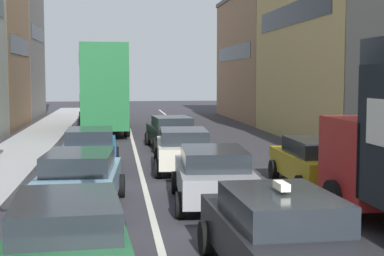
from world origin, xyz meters
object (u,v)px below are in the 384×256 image
(hatchback_centre_lane_third, at_px, (183,149))
(sedan_left_lane_third, at_px, (90,148))
(sedan_right_lane_behind_truck, at_px, (317,162))
(bus_mid_queue_primary, at_px, (102,84))
(sedan_left_lane_front, at_px, (67,240))
(taxi_centre_lane_front, at_px, (278,233))
(coupe_centre_lane_fourth, at_px, (171,131))
(wagon_left_lane_second, at_px, (80,179))
(sedan_centre_lane_second, at_px, (213,175))

(hatchback_centre_lane_third, bearing_deg, sedan_left_lane_third, 82.46)
(sedan_left_lane_third, relative_size, sedan_right_lane_behind_truck, 1.00)
(bus_mid_queue_primary, bearing_deg, hatchback_centre_lane_third, -170.93)
(sedan_left_lane_front, bearing_deg, hatchback_centre_lane_third, -19.23)
(taxi_centre_lane_front, height_order, bus_mid_queue_primary, bus_mid_queue_primary)
(taxi_centre_lane_front, xyz_separation_m, hatchback_centre_lane_third, (-0.27, 11.16, -0.00))
(sedan_left_lane_front, distance_m, hatchback_centre_lane_third, 11.56)
(hatchback_centre_lane_third, bearing_deg, coupe_centre_lane_fourth, 1.69)
(coupe_centre_lane_fourth, bearing_deg, hatchback_centre_lane_third, 174.59)
(wagon_left_lane_second, height_order, coupe_centre_lane_fourth, same)
(taxi_centre_lane_front, distance_m, sedan_left_lane_third, 12.30)
(wagon_left_lane_second, xyz_separation_m, sedan_right_lane_behind_truck, (6.84, 2.06, 0.00))
(sedan_left_lane_front, relative_size, sedan_right_lane_behind_truck, 1.02)
(taxi_centre_lane_front, height_order, sedan_left_lane_third, taxi_centre_lane_front)
(sedan_left_lane_front, bearing_deg, wagon_left_lane_second, -2.29)
(wagon_left_lane_second, distance_m, sedan_right_lane_behind_truck, 7.14)
(coupe_centre_lane_fourth, xyz_separation_m, bus_mid_queue_primary, (-3.34, 8.63, 2.03))
(taxi_centre_lane_front, height_order, wagon_left_lane_second, taxi_centre_lane_front)
(taxi_centre_lane_front, height_order, coupe_centre_lane_fourth, taxi_centre_lane_front)
(sedan_left_lane_third, distance_m, coupe_centre_lane_fourth, 6.66)
(sedan_centre_lane_second, xyz_separation_m, bus_mid_queue_primary, (-3.30, 20.44, 2.03))
(sedan_centre_lane_second, bearing_deg, taxi_centre_lane_front, -175.12)
(sedan_left_lane_third, xyz_separation_m, coupe_centre_lane_fourth, (3.44, 5.70, 0.00))
(sedan_left_lane_front, bearing_deg, bus_mid_queue_primary, -3.47)
(sedan_left_lane_third, height_order, coupe_centre_lane_fourth, same)
(sedan_left_lane_front, bearing_deg, coupe_centre_lane_fourth, -14.26)
(taxi_centre_lane_front, relative_size, sedan_left_lane_front, 0.99)
(wagon_left_lane_second, bearing_deg, sedan_right_lane_behind_truck, -69.91)
(coupe_centre_lane_fourth, relative_size, sedan_right_lane_behind_truck, 1.02)
(sedan_right_lane_behind_truck, xyz_separation_m, bus_mid_queue_primary, (-6.76, 18.57, 2.03))
(taxi_centre_lane_front, bearing_deg, bus_mid_queue_primary, 5.84)
(hatchback_centre_lane_third, bearing_deg, sedan_right_lane_behind_truck, -131.88)
(sedan_left_lane_front, bearing_deg, sedan_right_lane_behind_truck, -45.34)
(wagon_left_lane_second, distance_m, bus_mid_queue_primary, 20.73)
(sedan_left_lane_third, height_order, sedan_right_lane_behind_truck, same)
(sedan_centre_lane_second, height_order, sedan_left_lane_third, same)
(sedan_left_lane_front, bearing_deg, sedan_left_lane_third, -2.86)
(sedan_left_lane_front, relative_size, sedan_centre_lane_second, 1.00)
(wagon_left_lane_second, bearing_deg, coupe_centre_lane_fourth, -12.55)
(sedan_centre_lane_second, height_order, coupe_centre_lane_fourth, same)
(taxi_centre_lane_front, distance_m, sedan_centre_lane_second, 5.68)
(sedan_centre_lane_second, distance_m, bus_mid_queue_primary, 20.80)
(taxi_centre_lane_front, height_order, sedan_right_lane_behind_truck, taxi_centre_lane_front)
(wagon_left_lane_second, relative_size, hatchback_centre_lane_third, 1.00)
(bus_mid_queue_primary, bearing_deg, sedan_left_lane_third, 176.72)
(coupe_centre_lane_fourth, height_order, bus_mid_queue_primary, bus_mid_queue_primary)
(sedan_centre_lane_second, relative_size, sedan_left_lane_third, 1.02)
(sedan_centre_lane_second, relative_size, coupe_centre_lane_fourth, 1.00)
(sedan_left_lane_third, bearing_deg, hatchback_centre_lane_third, -101.31)
(taxi_centre_lane_front, relative_size, sedan_centre_lane_second, 0.99)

